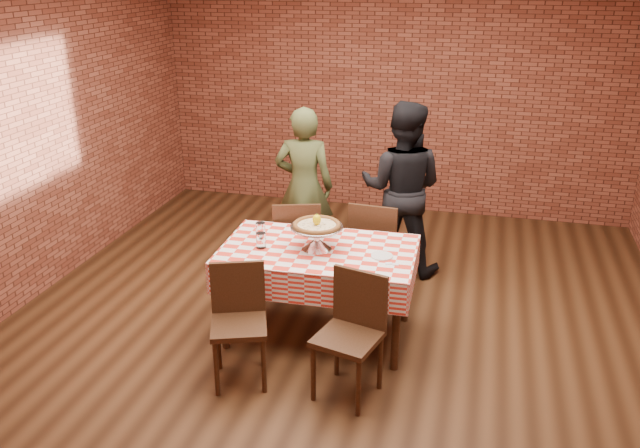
% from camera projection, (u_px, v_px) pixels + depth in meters
% --- Properties ---
extents(ground, '(6.00, 6.00, 0.00)m').
position_uv_depth(ground, '(335.00, 329.00, 5.44)').
color(ground, black).
rests_on(ground, ground).
extents(back_wall, '(5.50, 0.00, 5.50)m').
position_uv_depth(back_wall, '(395.00, 90.00, 7.60)').
color(back_wall, brown).
rests_on(back_wall, ground).
extents(table, '(1.51, 0.93, 0.75)m').
position_uv_depth(table, '(318.00, 292.00, 5.24)').
color(table, '#3D2315').
rests_on(table, ground).
extents(tablecloth, '(1.55, 0.97, 0.26)m').
position_uv_depth(tablecloth, '(318.00, 263.00, 5.15)').
color(tablecloth, red).
rests_on(tablecloth, table).
extents(pizza_stand, '(0.45, 0.45, 0.19)m').
position_uv_depth(pizza_stand, '(317.00, 237.00, 5.07)').
color(pizza_stand, silver).
rests_on(pizza_stand, tablecloth).
extents(pizza, '(0.40, 0.40, 0.03)m').
position_uv_depth(pizza, '(317.00, 226.00, 5.03)').
color(pizza, beige).
rests_on(pizza, pizza_stand).
extents(lemon, '(0.07, 0.07, 0.09)m').
position_uv_depth(lemon, '(317.00, 220.00, 5.01)').
color(lemon, yellow).
rests_on(lemon, pizza).
extents(water_glass_left, '(0.08, 0.08, 0.12)m').
position_uv_depth(water_glass_left, '(261.00, 240.00, 5.09)').
color(water_glass_left, white).
rests_on(water_glass_left, tablecloth).
extents(water_glass_right, '(0.08, 0.08, 0.12)m').
position_uv_depth(water_glass_right, '(261.00, 230.00, 5.29)').
color(water_glass_right, white).
rests_on(water_glass_right, tablecloth).
extents(side_plate, '(0.17, 0.17, 0.01)m').
position_uv_depth(side_plate, '(382.00, 256.00, 4.96)').
color(side_plate, white).
rests_on(side_plate, tablecloth).
extents(sweetener_packet_a, '(0.06, 0.05, 0.00)m').
position_uv_depth(sweetener_packet_a, '(389.00, 263.00, 4.84)').
color(sweetener_packet_a, white).
rests_on(sweetener_packet_a, tablecloth).
extents(sweetener_packet_b, '(0.05, 0.04, 0.00)m').
position_uv_depth(sweetener_packet_b, '(395.00, 264.00, 4.83)').
color(sweetener_packet_b, white).
rests_on(sweetener_packet_b, tablecloth).
extents(condiment_caddy, '(0.11, 0.09, 0.14)m').
position_uv_depth(condiment_caddy, '(328.00, 227.00, 5.33)').
color(condiment_caddy, silver).
rests_on(condiment_caddy, tablecloth).
extents(chair_near_left, '(0.50, 0.50, 0.86)m').
position_uv_depth(chair_near_left, '(239.00, 328.00, 4.62)').
color(chair_near_left, '#3D2315').
rests_on(chair_near_left, ground).
extents(chair_near_right, '(0.50, 0.50, 0.88)m').
position_uv_depth(chair_near_right, '(348.00, 339.00, 4.46)').
color(chair_near_right, '#3D2315').
rests_on(chair_near_right, ground).
extents(chair_far_left, '(0.52, 0.52, 0.90)m').
position_uv_depth(chair_far_left, '(297.00, 244.00, 5.96)').
color(chair_far_left, '#3D2315').
rests_on(chair_far_left, ground).
extents(chair_far_right, '(0.46, 0.46, 0.91)m').
position_uv_depth(chair_far_right, '(377.00, 246.00, 5.89)').
color(chair_far_right, '#3D2315').
rests_on(chair_far_right, ground).
extents(diner_olive, '(0.61, 0.44, 1.57)m').
position_uv_depth(diner_olive, '(304.00, 187.00, 6.41)').
color(diner_olive, '#464F29').
rests_on(diner_olive, ground).
extents(diner_black, '(0.85, 0.68, 1.67)m').
position_uv_depth(diner_black, '(402.00, 189.00, 6.21)').
color(diner_black, black).
rests_on(diner_black, ground).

